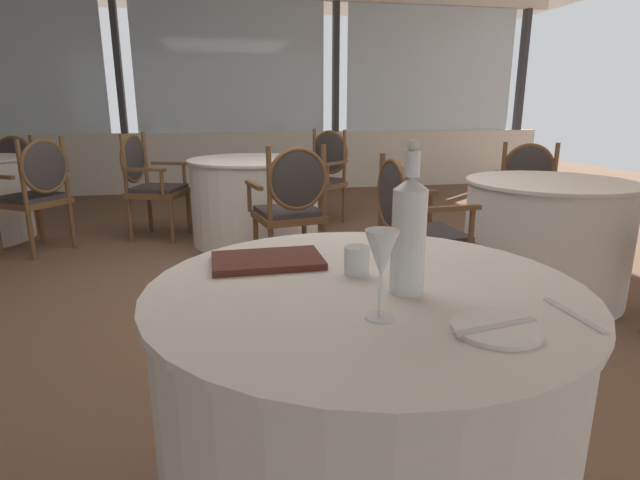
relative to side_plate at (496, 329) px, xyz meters
name	(u,v)px	position (x,y,z in m)	size (l,w,h in m)	color
ground_plane	(260,294)	(-0.32, 2.29, -0.76)	(15.16, 15.16, 0.00)	brown
window_wall_far	(233,110)	(-0.32, 6.67, 0.40)	(9.65, 0.14, 2.91)	silver
foreground_table	(362,412)	(-0.18, 0.32, -0.38)	(1.13, 1.13, 0.76)	white
side_plate	(496,329)	(0.00, 0.00, 0.00)	(0.18, 0.18, 0.01)	white
butter_knife	(496,326)	(0.00, 0.00, 0.01)	(0.20, 0.02, 0.00)	silver
dinner_fork	(574,315)	(0.21, 0.04, 0.00)	(0.19, 0.02, 0.00)	silver
water_bottle	(409,232)	(-0.10, 0.25, 0.15)	(0.08, 0.08, 0.37)	white
wine_glass	(382,256)	(-0.21, 0.11, 0.14)	(0.07, 0.07, 0.20)	white
water_tumbler	(357,260)	(-0.18, 0.41, 0.03)	(0.07, 0.07, 0.08)	white
menu_book	(267,260)	(-0.42, 0.55, 0.01)	(0.32, 0.20, 0.02)	#512319
background_table_0	(255,201)	(-0.24, 3.67, -0.38)	(1.17, 1.17, 0.76)	white
dining_chair_0_0	(292,201)	(-0.04, 2.67, -0.22)	(0.60, 0.54, 0.95)	brown
dining_chair_0_1	(323,170)	(0.52, 4.34, -0.21)	(0.66, 0.66, 0.98)	brown
dining_chair_0_2	(148,178)	(-1.21, 3.99, -0.20)	(0.58, 0.63, 0.98)	brown
background_table_1	(544,239)	(1.49, 1.92, -0.38)	(1.03, 1.03, 0.76)	white
dining_chair_1_0	(411,222)	(0.55, 1.86, -0.22)	(0.50, 0.56, 0.94)	brown
dining_chair_1_2	(529,191)	(1.91, 2.76, -0.22)	(0.64, 0.62, 0.93)	brown
dining_chair_2_0	(37,187)	(-2.04, 3.65, -0.20)	(0.64, 0.66, 0.97)	brown
dining_chair_2_1	(11,170)	(-2.80, 5.19, -0.23)	(0.56, 0.50, 0.91)	brown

